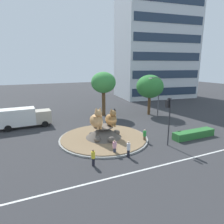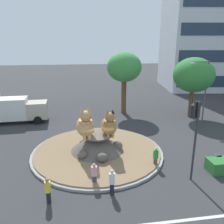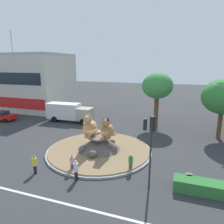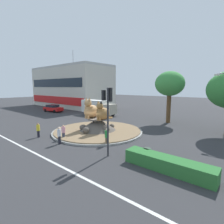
% 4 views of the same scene
% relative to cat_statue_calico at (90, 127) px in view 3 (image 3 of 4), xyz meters
% --- Properties ---
extents(ground_plane, '(160.00, 160.00, 0.00)m').
position_rel_cat_statue_calico_xyz_m(ground_plane, '(0.92, 0.23, -2.58)').
color(ground_plane, '#333335').
extents(lane_centreline, '(112.00, 0.20, 0.01)m').
position_rel_cat_statue_calico_xyz_m(lane_centreline, '(0.92, -8.00, -2.58)').
color(lane_centreline, silver).
rests_on(lane_centreline, ground).
extents(roundabout_island, '(10.75, 10.75, 1.66)m').
position_rel_cat_statue_calico_xyz_m(roundabout_island, '(0.93, 0.21, -2.05)').
color(roundabout_island, gray).
rests_on(roundabout_island, ground).
extents(cat_statue_calico, '(1.60, 2.61, 2.51)m').
position_rel_cat_statue_calico_xyz_m(cat_statue_calico, '(0.00, 0.00, 0.00)').
color(cat_statue_calico, tan).
rests_on(cat_statue_calico, roundabout_island).
extents(cat_statue_tabby, '(1.37, 2.23, 2.23)m').
position_rel_cat_statue_calico_xyz_m(cat_statue_tabby, '(1.88, 0.04, -0.10)').
color(cat_statue_tabby, '#9E703D').
rests_on(cat_statue_tabby, roundabout_island).
extents(traffic_light_mast, '(0.74, 0.51, 5.36)m').
position_rel_cat_statue_calico_xyz_m(traffic_light_mast, '(6.71, -4.45, 1.34)').
color(traffic_light_mast, '#2D2D33').
rests_on(traffic_light_mast, ground).
extents(shophouse_block, '(23.99, 10.51, 15.73)m').
position_rel_cat_statue_calico_xyz_m(shophouse_block, '(-24.60, 15.54, 2.80)').
color(shophouse_block, beige).
rests_on(shophouse_block, ground).
extents(clipped_hedge_strip, '(5.84, 1.20, 0.90)m').
position_rel_cat_statue_calico_xyz_m(clipped_hedge_strip, '(11.36, -3.88, -2.13)').
color(clipped_hedge_strip, '#2D7033').
rests_on(clipped_hedge_strip, ground).
extents(broadleaf_tree_behind_island, '(4.27, 4.27, 7.71)m').
position_rel_cat_statue_calico_xyz_m(broadleaf_tree_behind_island, '(5.29, 11.04, 3.22)').
color(broadleaf_tree_behind_island, brown).
rests_on(broadleaf_tree_behind_island, ground).
extents(second_tree_near_tower, '(4.81, 4.81, 7.17)m').
position_rel_cat_statue_calico_xyz_m(second_tree_near_tower, '(13.14, 8.45, 2.51)').
color(second_tree_near_tower, brown).
rests_on(second_tree_near_tower, ground).
extents(pedestrian_pink_shirt, '(0.39, 0.39, 1.54)m').
position_rel_cat_statue_calico_xyz_m(pedestrian_pink_shirt, '(0.34, -4.21, -1.78)').
color(pedestrian_pink_shirt, '#33384C').
rests_on(pedestrian_pink_shirt, ground).
extents(pedestrian_green_shirt, '(0.37, 0.37, 1.58)m').
position_rel_cat_statue_calico_xyz_m(pedestrian_green_shirt, '(4.94, -2.62, -1.76)').
color(pedestrian_green_shirt, brown).
rests_on(pedestrian_green_shirt, ground).
extents(pedestrian_white_shirt, '(0.35, 0.35, 1.68)m').
position_rel_cat_statue_calico_xyz_m(pedestrian_white_shirt, '(1.31, -5.34, -1.69)').
color(pedestrian_white_shirt, black).
rests_on(pedestrian_white_shirt, ground).
extents(pedestrian_yellow_shirt, '(0.35, 0.35, 1.59)m').
position_rel_cat_statue_calico_xyz_m(pedestrian_yellow_shirt, '(-2.38, -5.54, -1.74)').
color(pedestrian_yellow_shirt, black).
rests_on(pedestrian_yellow_shirt, ground).
extents(hatchback_near_shophouse, '(4.63, 2.61, 1.53)m').
position_rel_cat_statue_calico_xyz_m(hatchback_near_shophouse, '(-18.52, 6.07, -1.77)').
color(hatchback_near_shophouse, red).
rests_on(hatchback_near_shophouse, ground).
extents(delivery_box_truck, '(7.38, 2.67, 2.85)m').
position_rel_cat_statue_calico_xyz_m(delivery_box_truck, '(-7.91, 9.21, -1.03)').
color(delivery_box_truck, '#B7AD99').
rests_on(delivery_box_truck, ground).
extents(litter_bin, '(0.56, 0.56, 0.90)m').
position_rel_cat_statue_calico_xyz_m(litter_bin, '(9.51, -3.20, -2.13)').
color(litter_bin, '#2D4233').
rests_on(litter_bin, ground).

